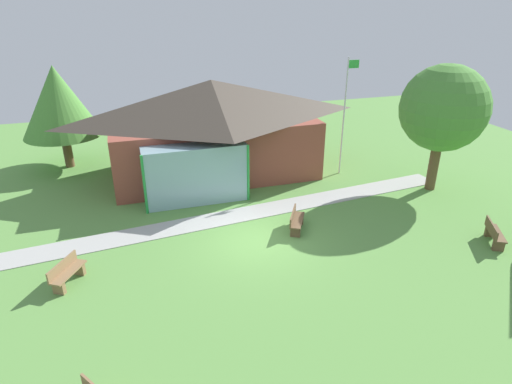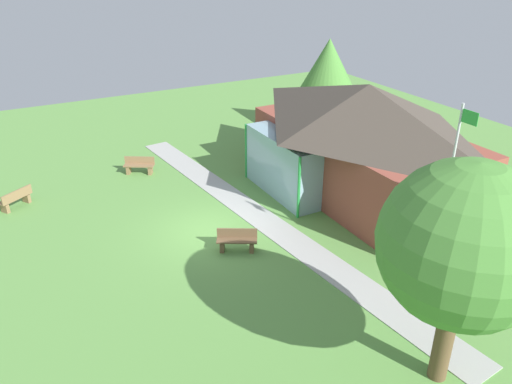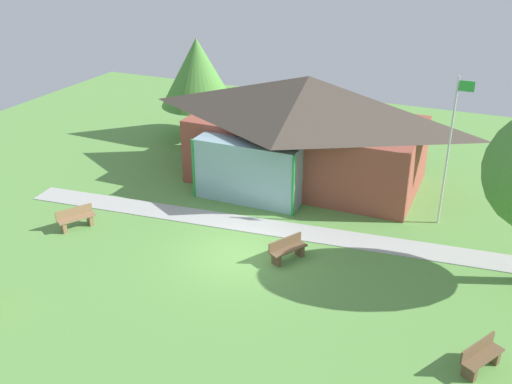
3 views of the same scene
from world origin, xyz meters
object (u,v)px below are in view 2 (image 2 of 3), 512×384
at_px(bench_mid_left, 139,166).
at_px(tree_east_hedge, 464,245).
at_px(pavilion, 361,138).
at_px(bench_rear_near_path, 237,241).
at_px(flagpole, 448,189).
at_px(bench_front_left, 16,199).
at_px(tree_behind_pavilion_left, 328,72).

relative_size(bench_mid_left, tree_east_hedge, 0.25).
bearing_deg(pavilion, tree_east_hedge, -27.52).
xyz_separation_m(pavilion, bench_rear_near_path, (1.91, -7.10, -2.21)).
height_order(flagpole, bench_front_left, flagpole).
relative_size(bench_mid_left, tree_behind_pavilion_left, 0.27).
bearing_deg(tree_east_hedge, bench_mid_left, -169.68).
xyz_separation_m(flagpole, tree_behind_pavilion_left, (-14.18, 5.49, 0.34)).
bearing_deg(tree_east_hedge, pavilion, 152.48).
bearing_deg(tree_east_hedge, flagpole, 135.46).
distance_m(pavilion, tree_east_hedge, 11.31).
relative_size(flagpole, bench_front_left, 4.11).
bearing_deg(pavilion, bench_rear_near_path, -74.91).
distance_m(flagpole, tree_east_hedge, 4.73).
bearing_deg(bench_front_left, flagpole, -79.49).
height_order(pavilion, bench_mid_left, pavilion).
xyz_separation_m(pavilion, tree_behind_pavilion_left, (-7.56, 3.58, 1.09)).
xyz_separation_m(pavilion, bench_mid_left, (-6.79, -8.23, -2.21)).
relative_size(pavilion, flagpole, 1.87).
relative_size(flagpole, tree_east_hedge, 1.00).
distance_m(bench_mid_left, bench_front_left, 5.89).
xyz_separation_m(bench_front_left, tree_east_hedge, (15.68, 8.84, 3.66)).
xyz_separation_m(bench_rear_near_path, tree_behind_pavilion_left, (-9.48, 10.68, 3.30)).
distance_m(tree_east_hedge, tree_behind_pavilion_left, 19.58).
bearing_deg(flagpole, bench_front_left, -135.54).
height_order(bench_front_left, tree_behind_pavilion_left, tree_behind_pavilion_left).
bearing_deg(bench_mid_left, pavilion, 171.36).
bearing_deg(tree_east_hedge, bench_front_left, -150.59).
height_order(flagpole, bench_rear_near_path, flagpole).
relative_size(bench_front_left, tree_east_hedge, 0.24).
height_order(bench_mid_left, bench_rear_near_path, same).
bearing_deg(bench_rear_near_path, flagpole, 167.32).
distance_m(flagpole, tree_behind_pavilion_left, 15.21).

